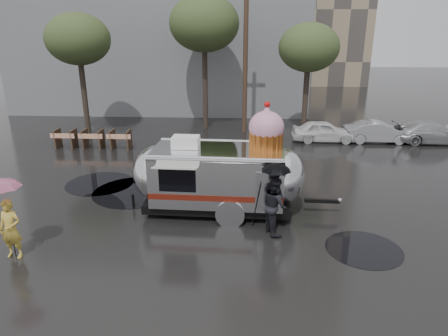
# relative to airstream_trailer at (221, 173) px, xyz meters

# --- Properties ---
(ground) EXTENTS (120.00, 120.00, 0.00)m
(ground) POSITION_rel_airstream_trailer_xyz_m (-1.76, -2.56, -1.39)
(ground) COLOR black
(ground) RESTS_ON ground
(puddles) EXTENTS (11.99, 7.20, 0.01)m
(puddles) POSITION_rel_airstream_trailer_xyz_m (-2.42, 0.96, -1.39)
(puddles) COLOR black
(puddles) RESTS_ON ground
(grey_building) EXTENTS (22.00, 12.00, 13.00)m
(grey_building) POSITION_rel_airstream_trailer_xyz_m (-5.76, 21.44, 5.11)
(grey_building) COLOR slate
(grey_building) RESTS_ON ground
(utility_pole) EXTENTS (1.60, 0.28, 9.00)m
(utility_pole) POSITION_rel_airstream_trailer_xyz_m (0.74, 11.44, 3.23)
(utility_pole) COLOR #473323
(utility_pole) RESTS_ON ground
(tree_left) EXTENTS (3.64, 3.64, 6.95)m
(tree_left) POSITION_rel_airstream_trailer_xyz_m (-8.76, 10.44, 4.09)
(tree_left) COLOR #382D26
(tree_left) RESTS_ON ground
(tree_mid) EXTENTS (4.20, 4.20, 8.03)m
(tree_mid) POSITION_rel_airstream_trailer_xyz_m (-1.76, 12.44, 4.95)
(tree_mid) COLOR #382D26
(tree_mid) RESTS_ON ground
(tree_right) EXTENTS (3.36, 3.36, 6.42)m
(tree_right) POSITION_rel_airstream_trailer_xyz_m (4.24, 10.44, 3.66)
(tree_right) COLOR #382D26
(tree_right) RESTS_ON ground
(barricade_row) EXTENTS (4.30, 0.80, 1.00)m
(barricade_row) POSITION_rel_airstream_trailer_xyz_m (-7.31, 7.40, -0.87)
(barricade_row) COLOR #473323
(barricade_row) RESTS_ON ground
(parked_cars) EXTENTS (13.20, 1.90, 1.50)m
(parked_cars) POSITION_rel_airstream_trailer_xyz_m (10.02, 9.44, -0.67)
(parked_cars) COLOR silver
(parked_cars) RESTS_ON ground
(airstream_trailer) EXTENTS (7.37, 2.86, 3.97)m
(airstream_trailer) POSITION_rel_airstream_trailer_xyz_m (0.00, 0.00, 0.00)
(airstream_trailer) COLOR silver
(airstream_trailer) RESTS_ON ground
(person_left) EXTENTS (0.65, 0.46, 1.72)m
(person_left) POSITION_rel_airstream_trailer_xyz_m (-5.59, -3.33, -0.53)
(person_left) COLOR gold
(person_left) RESTS_ON ground
(umbrella_pink) EXTENTS (1.19, 1.19, 2.36)m
(umbrella_pink) POSITION_rel_airstream_trailer_xyz_m (-5.59, -3.33, 0.56)
(umbrella_pink) COLOR pink
(umbrella_pink) RESTS_ON ground
(person_right) EXTENTS (0.76, 1.00, 1.84)m
(person_right) POSITION_rel_airstream_trailer_xyz_m (1.75, -1.51, -0.47)
(person_right) COLOR black
(person_right) RESTS_ON ground
(umbrella_black) EXTENTS (1.11, 1.11, 2.31)m
(umbrella_black) POSITION_rel_airstream_trailer_xyz_m (1.75, -1.51, 0.54)
(umbrella_black) COLOR black
(umbrella_black) RESTS_ON ground
(tripod) EXTENTS (0.64, 0.65, 1.62)m
(tripod) POSITION_rel_airstream_trailer_xyz_m (1.39, -1.02, -0.41)
(tripod) COLOR black
(tripod) RESTS_ON ground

